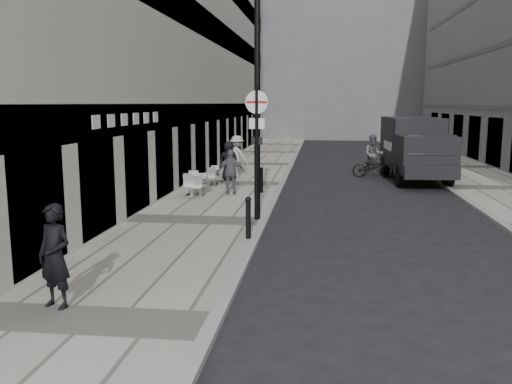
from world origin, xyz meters
TOP-DOWN VIEW (x-y plane):
  - sidewalk at (-2.00, 18.00)m, footprint 4.00×60.00m
  - far_sidewalk at (9.00, 18.00)m, footprint 4.00×60.00m
  - building_left at (-6.00, 24.50)m, footprint 4.00×45.00m
  - building_far at (1.50, 56.00)m, footprint 24.00×16.00m
  - walking_man at (-2.77, 3.17)m, footprint 0.76×0.62m
  - sign_post at (-0.20, 10.57)m, footprint 0.67×0.14m
  - lamppost at (-0.20, 10.70)m, footprint 0.31×0.31m
  - bollard_near at (-0.15, 8.27)m, footprint 0.14×0.14m
  - bollard_far at (-0.60, 15.54)m, footprint 0.12×0.12m
  - panel_van at (5.99, 20.54)m, footprint 2.57×6.28m
  - cyclist at (4.20, 21.35)m, footprint 1.96×0.76m
  - pedestrian_a at (-1.70, 14.94)m, footprint 1.05×0.51m
  - pedestrian_b at (-2.26, 20.06)m, footprint 1.45×1.24m
  - pedestrian_c at (-2.43, 18.70)m, footprint 1.00×0.82m
  - cafe_table_near at (-3.15, 14.49)m, footprint 0.70×1.57m
  - cafe_table_mid at (-2.80, 14.45)m, footprint 0.63×1.43m
  - cafe_table_far at (-2.80, 17.01)m, footprint 0.64×1.44m

SIDE VIEW (x-z plane):
  - sidewalk at x=-2.00m, z-range 0.00..0.12m
  - far_sidewalk at x=9.00m, z-range 0.00..0.12m
  - cafe_table_mid at x=-2.80m, z-range 0.13..0.94m
  - cafe_table_far at x=-2.80m, z-range 0.13..0.94m
  - cafe_table_near at x=-3.15m, z-range 0.13..1.02m
  - bollard_far at x=-0.60m, z-range 0.12..1.04m
  - bollard_near at x=-0.15m, z-range 0.12..1.14m
  - cyclist at x=4.20m, z-range -0.23..1.85m
  - pedestrian_a at x=-1.70m, z-range 0.12..1.85m
  - pedestrian_c at x=-2.43m, z-range 0.12..1.89m
  - walking_man at x=-2.77m, z-range 0.12..1.91m
  - pedestrian_b at x=-2.26m, z-range 0.12..2.07m
  - panel_van at x=5.99m, z-range 0.18..3.09m
  - sign_post at x=-0.20m, z-range 0.67..4.60m
  - lamppost at x=-0.20m, z-range 0.51..7.43m
  - building_left at x=-6.00m, z-range 0.00..18.00m
  - building_far at x=1.50m, z-range 0.00..22.00m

